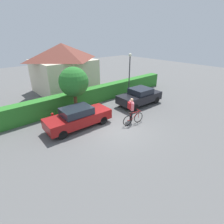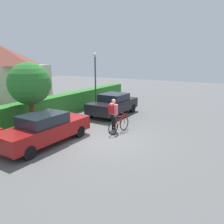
% 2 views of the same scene
% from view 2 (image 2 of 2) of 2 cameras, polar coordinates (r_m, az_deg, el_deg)
% --- Properties ---
extents(ground_plane, '(60.00, 60.00, 0.00)m').
position_cam_2_polar(ground_plane, '(10.99, -2.24, -6.95)').
color(ground_plane, '#5A5A5A').
extents(hedge_row, '(21.60, 0.90, 1.40)m').
position_cam_2_polar(hedge_row, '(14.06, -20.19, -0.22)').
color(hedge_row, '#2C7628').
rests_on(hedge_row, ground).
extents(parked_car_near, '(4.52, 1.82, 1.44)m').
position_cam_2_polar(parked_car_near, '(10.61, -16.70, -4.11)').
color(parked_car_near, maroon).
rests_on(parked_car_near, ground).
extents(parked_car_far, '(4.13, 2.01, 1.48)m').
position_cam_2_polar(parked_car_far, '(15.43, 0.29, 2.07)').
color(parked_car_far, black).
rests_on(parked_car_far, ground).
extents(bicycle, '(1.70, 0.50, 0.95)m').
position_cam_2_polar(bicycle, '(11.81, 1.79, -3.37)').
color(bicycle, black).
rests_on(bicycle, ground).
extents(person_rider, '(0.50, 0.63, 1.72)m').
position_cam_2_polar(person_rider, '(12.11, 0.33, 0.22)').
color(person_rider, black).
rests_on(person_rider, ground).
extents(street_lamp, '(0.28, 0.28, 4.24)m').
position_cam_2_polar(street_lamp, '(16.40, -4.31, 9.68)').
color(street_lamp, '#38383D').
rests_on(street_lamp, ground).
extents(tree_kerbside, '(2.21, 2.21, 3.68)m').
position_cam_2_polar(tree_kerbside, '(12.40, -20.40, 6.75)').
color(tree_kerbside, brown).
rests_on(tree_kerbside, ground).
extents(fire_hydrant, '(0.20, 0.20, 0.81)m').
position_cam_2_polar(fire_hydrant, '(11.33, -26.45, -5.56)').
color(fire_hydrant, red).
rests_on(fire_hydrant, ground).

